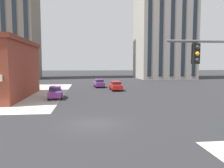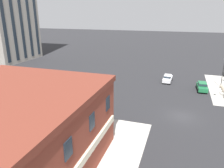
{
  "view_description": "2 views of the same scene",
  "coord_description": "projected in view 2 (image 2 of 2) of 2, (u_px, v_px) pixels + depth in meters",
  "views": [
    {
      "loc": [
        -0.53,
        -17.63,
        4.72
      ],
      "look_at": [
        1.73,
        2.48,
        2.95
      ],
      "focal_mm": 36.1,
      "sensor_mm": 36.0,
      "label": 1
    },
    {
      "loc": [
        -31.19,
        0.91,
        14.92
      ],
      "look_at": [
        5.6,
        12.99,
        2.07
      ],
      "focal_mm": 34.54,
      "sensor_mm": 36.0,
      "label": 2
    }
  ],
  "objects": [
    {
      "name": "car_parked_curb",
      "position": [
        83.0,
        112.0,
        32.01
      ],
      "size": [
        2.15,
        4.52,
        1.68
      ],
      "color": "#7A3389",
      "rests_on": "ground"
    },
    {
      "name": "street_lamp_mid_sidewalk",
      "position": [
        223.0,
        69.0,
        44.38
      ],
      "size": [
        0.36,
        0.36,
        6.23
      ],
      "color": "black",
      "rests_on": "ground"
    },
    {
      "name": "bollard_sphere_curb_c",
      "position": [
        224.0,
        91.0,
        42.38
      ],
      "size": [
        0.68,
        0.68,
        0.68
      ],
      "primitive_type": "sphere",
      "color": "gray",
      "rests_on": "ground"
    },
    {
      "name": "ground_plane",
      "position": [
        182.0,
        116.0,
        32.55
      ],
      "size": [
        320.0,
        320.0,
        0.0
      ],
      "primitive_type": "plane",
      "color": "#262628"
    },
    {
      "name": "car_main_northbound_near",
      "position": [
        31.0,
        87.0,
        42.54
      ],
      "size": [
        2.17,
        4.53,
        1.68
      ],
      "color": "#7A3389",
      "rests_on": "ground"
    },
    {
      "name": "car_main_mid",
      "position": [
        202.0,
        86.0,
        43.18
      ],
      "size": [
        4.49,
        2.08,
        1.68
      ],
      "color": "#1E6B3D",
      "rests_on": "ground"
    },
    {
      "name": "car_cross_eastbound",
      "position": [
        168.0,
        78.0,
        48.46
      ],
      "size": [
        4.48,
        2.05,
        1.68
      ],
      "color": "silver",
      "rests_on": "ground"
    },
    {
      "name": "car_main_southbound_far",
      "position": [
        65.0,
        86.0,
        43.16
      ],
      "size": [
        2.06,
        4.48,
        1.68
      ],
      "color": "red",
      "rests_on": "ground"
    },
    {
      "name": "bollard_sphere_curb_e",
      "position": [
        221.0,
        86.0,
        44.86
      ],
      "size": [
        0.68,
        0.68,
        0.68
      ],
      "primitive_type": "sphere",
      "color": "gray",
      "rests_on": "ground"
    },
    {
      "name": "bollard_sphere_curb_d",
      "position": [
        223.0,
        88.0,
        43.75
      ],
      "size": [
        0.68,
        0.68,
        0.68
      ],
      "primitive_type": "sphere",
      "color": "gray",
      "rests_on": "ground"
    }
  ]
}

